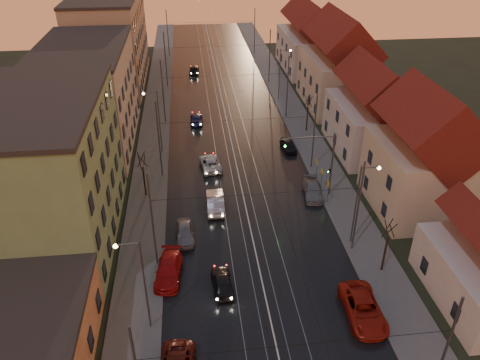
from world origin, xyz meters
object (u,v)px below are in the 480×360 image
object	(u,v)px
driving_car_2	(210,163)
parked_left_2	(168,270)
parked_left_3	(185,233)
street_lamp_3	(282,69)
street_lamp_0	(139,278)
driving_car_0	(222,282)
parked_right_1	(313,190)
street_lamp_2	(156,116)
parked_right_0	(363,309)
street_lamp_1	(360,197)
driving_car_1	(215,202)
parked_right_2	(288,145)
driving_car_3	(196,119)
driving_car_4	(194,70)
traffic_light_mast	(323,157)

from	to	relation	value
driving_car_2	parked_left_2	distance (m)	18.58
parked_left_3	street_lamp_3	bearing A→B (deg)	63.05
street_lamp_0	street_lamp_3	world-z (taller)	same
street_lamp_0	driving_car_0	world-z (taller)	street_lamp_0
parked_right_1	street_lamp_2	bearing A→B (deg)	150.98
driving_car_0	parked_right_0	xyz separation A→B (m)	(10.17, -4.12, 0.12)
street_lamp_1	driving_car_1	bearing A→B (deg)	150.40
parked_right_0	parked_right_2	xyz separation A→B (m)	(-0.03, 27.48, -0.14)
driving_car_3	parked_right_1	xyz separation A→B (m)	(11.59, -20.33, 0.05)
driving_car_4	parked_right_2	world-z (taller)	driving_car_4
driving_car_0	parked_left_2	world-z (taller)	parked_left_2
driving_car_2	parked_right_1	size ratio (longest dim) A/B	1.04
street_lamp_3	street_lamp_1	bearing A→B (deg)	-90.00
parked_right_0	parked_left_2	bearing A→B (deg)	159.02
driving_car_2	driving_car_3	size ratio (longest dim) A/B	1.12
traffic_light_mast	driving_car_1	world-z (taller)	traffic_light_mast
traffic_light_mast	parked_left_2	distance (m)	19.30
street_lamp_2	driving_car_4	distance (m)	31.38
driving_car_0	parked_right_0	size ratio (longest dim) A/B	0.69
street_lamp_3	parked_left_3	bearing A→B (deg)	-114.40
driving_car_3	parked_left_2	size ratio (longest dim) A/B	0.86
driving_car_2	driving_car_4	bearing A→B (deg)	-95.61
driving_car_3	traffic_light_mast	bearing A→B (deg)	122.33
street_lamp_1	driving_car_1	world-z (taller)	street_lamp_1
street_lamp_3	parked_right_2	bearing A→B (deg)	-97.45
parked_right_1	parked_left_3	bearing A→B (deg)	-149.63
driving_car_3	driving_car_0	bearing A→B (deg)	93.14
street_lamp_0	parked_right_2	xyz separation A→B (m)	(15.96, 26.81, -4.25)
parked_right_2	driving_car_0	bearing A→B (deg)	-118.01
street_lamp_3	driving_car_2	size ratio (longest dim) A/B	1.69
driving_car_0	parked_right_2	size ratio (longest dim) A/B	1.04
street_lamp_0	parked_right_1	distance (m)	23.42
street_lamp_1	parked_left_3	size ratio (longest dim) A/B	2.00
parked_left_3	parked_right_1	xyz separation A→B (m)	(13.51, 5.90, -0.02)
parked_right_2	parked_right_0	bearing A→B (deg)	-94.49
parked_right_0	parked_left_3	bearing A→B (deg)	141.47
parked_right_0	parked_right_2	bearing A→B (deg)	91.42
street_lamp_3	driving_car_3	world-z (taller)	street_lamp_3
street_lamp_0	parked_right_1	world-z (taller)	street_lamp_0
street_lamp_2	driving_car_4	world-z (taller)	street_lamp_2
driving_car_0	driving_car_4	bearing A→B (deg)	-93.28
parked_left_2	driving_car_4	bearing A→B (deg)	92.60
driving_car_0	driving_car_3	xyz separation A→B (m)	(-1.00, 33.05, -0.04)
parked_right_2	parked_right_1	bearing A→B (deg)	-92.12
street_lamp_3	driving_car_1	distance (m)	31.79
driving_car_3	parked_right_0	xyz separation A→B (m)	(11.17, -37.17, 0.16)
driving_car_4	parked_right_0	size ratio (longest dim) A/B	0.73
street_lamp_3	street_lamp_0	bearing A→B (deg)	-112.48
traffic_light_mast	driving_car_1	xyz separation A→B (m)	(-11.06, -1.08, -3.81)
traffic_light_mast	driving_car_0	distance (m)	17.33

